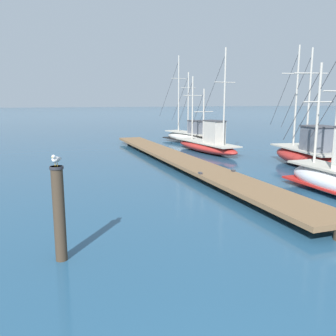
% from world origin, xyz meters
% --- Properties ---
extents(floating_dock, '(2.61, 23.33, 0.53)m').
position_xyz_m(floating_dock, '(5.98, 16.49, 0.36)').
color(floating_dock, brown).
rests_on(floating_dock, ground).
extents(fishing_boat_1, '(2.08, 8.04, 6.75)m').
position_xyz_m(fishing_boat_1, '(9.83, 20.41, 0.62)').
color(fishing_boat_1, '#AD2823').
rests_on(fishing_boat_1, ground).
extents(fishing_boat_2, '(3.16, 7.44, 6.59)m').
position_xyz_m(fishing_boat_2, '(12.36, 13.42, 0.73)').
color(fishing_boat_2, '#AD2823').
rests_on(fishing_boat_2, ground).
extents(fishing_boat_3, '(2.64, 8.61, 7.33)m').
position_xyz_m(fishing_boat_3, '(11.03, 25.62, 0.61)').
color(fishing_boat_3, silver).
rests_on(fishing_boat_3, ground).
extents(mooring_piling, '(0.30, 0.30, 2.16)m').
position_xyz_m(mooring_piling, '(-1.23, 6.45, 1.12)').
color(mooring_piling, '#3D3023').
rests_on(mooring_piling, ground).
extents(perched_seagull, '(0.25, 0.36, 0.26)m').
position_xyz_m(perched_seagull, '(-1.23, 6.46, 2.30)').
color(perched_seagull, gold).
rests_on(perched_seagull, mooring_piling).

